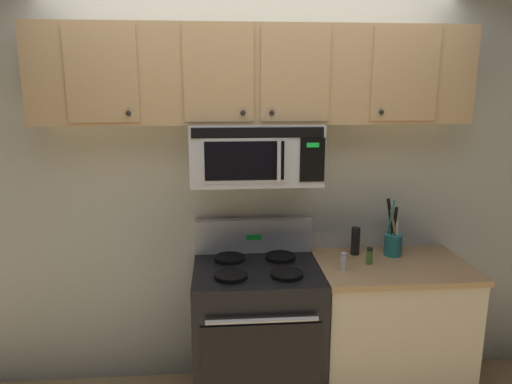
% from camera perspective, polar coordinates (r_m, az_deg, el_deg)
% --- Properties ---
extents(back_wall, '(5.20, 0.10, 2.70)m').
position_cam_1_polar(back_wall, '(3.09, -0.44, 1.22)').
color(back_wall, silver).
rests_on(back_wall, ground_plane).
extents(stove_range, '(0.76, 0.69, 1.12)m').
position_cam_1_polar(stove_range, '(3.06, 0.10, -16.62)').
color(stove_range, black).
rests_on(stove_range, ground_plane).
extents(over_range_microwave, '(0.76, 0.43, 0.35)m').
position_cam_1_polar(over_range_microwave, '(2.81, -0.09, 4.71)').
color(over_range_microwave, '#B7BABF').
extents(upper_cabinets, '(2.50, 0.36, 0.55)m').
position_cam_1_polar(upper_cabinets, '(2.81, -0.14, 13.90)').
color(upper_cabinets, tan).
extents(counter_segment, '(0.93, 0.65, 0.90)m').
position_cam_1_polar(counter_segment, '(3.24, 15.65, -15.66)').
color(counter_segment, beige).
rests_on(counter_segment, ground_plane).
extents(utensil_crock_teal, '(0.11, 0.12, 0.37)m').
position_cam_1_polar(utensil_crock_teal, '(3.16, 16.20, -5.63)').
color(utensil_crock_teal, teal).
rests_on(utensil_crock_teal, counter_segment).
extents(salt_shaker, '(0.04, 0.04, 0.11)m').
position_cam_1_polar(salt_shaker, '(2.86, 10.53, -8.24)').
color(salt_shaker, white).
rests_on(salt_shaker, counter_segment).
extents(pepper_mill, '(0.06, 0.06, 0.18)m').
position_cam_1_polar(pepper_mill, '(3.12, 11.91, -5.80)').
color(pepper_mill, black).
rests_on(pepper_mill, counter_segment).
extents(spice_jar, '(0.04, 0.04, 0.10)m').
position_cam_1_polar(spice_jar, '(2.99, 13.51, -7.51)').
color(spice_jar, '#4C7F33').
rests_on(spice_jar, counter_segment).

